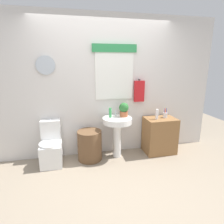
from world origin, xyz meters
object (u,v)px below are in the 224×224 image
at_px(wooden_cabinet, 159,135).
at_px(soap_bottle, 110,113).
at_px(pedestal_sink, 117,127).
at_px(toothbrush_cup, 165,115).
at_px(laundry_hamper, 90,145).
at_px(lotion_bottle, 157,114).
at_px(potted_plant, 124,109).
at_px(toilet, 51,147).

distance_m(wooden_cabinet, soap_bottle, 1.11).
bearing_deg(pedestal_sink, toothbrush_cup, 1.17).
distance_m(laundry_hamper, toothbrush_cup, 1.57).
bearing_deg(pedestal_sink, soap_bottle, 157.38).
height_order(wooden_cabinet, lotion_bottle, lotion_bottle).
xyz_separation_m(soap_bottle, potted_plant, (0.26, 0.01, 0.05)).
xyz_separation_m(laundry_hamper, potted_plant, (0.66, 0.06, 0.63)).
height_order(toilet, soap_bottle, soap_bottle).
height_order(soap_bottle, potted_plant, potted_plant).
relative_size(soap_bottle, potted_plant, 0.69).
distance_m(laundry_hamper, wooden_cabinet, 1.39).
xyz_separation_m(lotion_bottle, toothbrush_cup, (0.21, 0.06, -0.04)).
bearing_deg(toothbrush_cup, potted_plant, 177.23).
height_order(wooden_cabinet, toothbrush_cup, toothbrush_cup).
bearing_deg(wooden_cabinet, toilet, 178.97).
xyz_separation_m(potted_plant, lotion_bottle, (0.63, -0.10, -0.11)).
xyz_separation_m(laundry_hamper, lotion_bottle, (1.28, -0.04, 0.53)).
bearing_deg(toothbrush_cup, wooden_cabinet, -169.11).
xyz_separation_m(wooden_cabinet, toothbrush_cup, (0.10, 0.02, 0.41)).
bearing_deg(laundry_hamper, pedestal_sink, -0.00).
bearing_deg(lotion_bottle, laundry_hamper, 178.22).
relative_size(laundry_hamper, toothbrush_cup, 2.99).
bearing_deg(laundry_hamper, toilet, 176.88).
distance_m(lotion_bottle, toothbrush_cup, 0.22).
distance_m(potted_plant, lotion_bottle, 0.64).
xyz_separation_m(toilet, potted_plant, (1.34, 0.02, 0.62)).
bearing_deg(wooden_cabinet, pedestal_sink, -180.00).
distance_m(soap_bottle, toothbrush_cup, 1.10).
xyz_separation_m(potted_plant, toothbrush_cup, (0.83, -0.04, -0.15)).
relative_size(toilet, lotion_bottle, 4.00).
bearing_deg(wooden_cabinet, potted_plant, 175.29).
bearing_deg(toothbrush_cup, pedestal_sink, -178.83).
relative_size(pedestal_sink, wooden_cabinet, 1.09).
bearing_deg(soap_bottle, wooden_cabinet, -2.90).
bearing_deg(soap_bottle, toilet, -179.31).
xyz_separation_m(pedestal_sink, soap_bottle, (-0.12, 0.05, 0.27)).
distance_m(toilet, pedestal_sink, 1.23).
xyz_separation_m(wooden_cabinet, potted_plant, (-0.73, 0.06, 0.56)).
relative_size(toilet, laundry_hamper, 1.40).
height_order(toilet, pedestal_sink, toilet).
bearing_deg(wooden_cabinet, toothbrush_cup, 10.89).
bearing_deg(potted_plant, toilet, -179.01).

